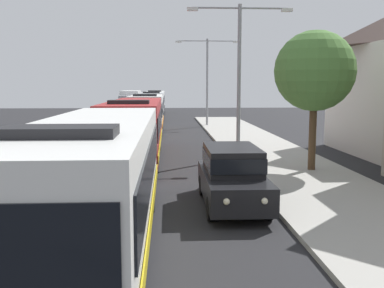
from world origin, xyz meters
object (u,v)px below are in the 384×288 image
Objects in this scene: bus_second_in_line at (135,127)px; box_truck_oncoming at (130,101)px; bus_lead at (96,179)px; roadside_tree at (315,71)px; bus_fourth_in_line at (152,105)px; bus_middle at (147,112)px; bus_rear at (155,101)px; white_suv at (232,174)px; streetlamp_far at (207,72)px; streetlamp_mid at (239,64)px.

box_truck_oncoming is at bearing 95.05° from bus_second_in_line.
roadside_tree is at bearing 47.80° from bus_lead.
bus_second_in_line is at bearing -90.00° from bus_fourth_in_line.
bus_rear is at bearing 90.00° from bus_middle.
bus_lead is 1.06× the size of bus_rear.
bus_rear is at bearing 90.00° from bus_fourth_in_line.
bus_lead is 1.04× the size of bus_middle.
streetlamp_far is (1.70, 27.91, 4.02)m from white_suv.
streetlamp_mid is at bearing -90.00° from streetlamp_far.
white_suv is at bearing -129.65° from roadside_tree.
streetlamp_mid is 1.29× the size of roadside_tree.
bus_second_in_line is 1.54× the size of streetlamp_mid.
bus_middle is 1.29× the size of box_truck_oncoming.
bus_lead and bus_rear have the same top height.
bus_fourth_in_line is at bearing 123.29° from streetlamp_far.
roadside_tree reaches higher than bus_lead.
bus_rear is at bearing 90.00° from bus_lead.
roadside_tree is (7.99, -17.69, 2.74)m from bus_middle.
bus_second_in_line is 2.00× the size of roadside_tree.
bus_fourth_in_line is 1.00× the size of bus_rear.
streetlamp_mid reaches higher than bus_second_in_line.
bus_second_in_line is 19.83m from streetlamp_far.
white_suv is at bearing -80.81° from bus_middle.
roadside_tree is (7.99, -30.95, 2.74)m from bus_fourth_in_line.
bus_second_in_line is 1.15× the size of bus_fourth_in_line.
bus_rear is (-0.00, 39.42, -0.00)m from bus_second_in_line.
bus_lead is at bearing -90.00° from bus_rear.
bus_middle is 19.60m from roadside_tree.
bus_middle is 1.37× the size of streetlamp_mid.
bus_lead is 52.17m from bus_rear.
bus_second_in_line is 37.48m from box_truck_oncoming.
roadside_tree is at bearing -83.49° from streetlamp_far.
bus_second_in_line is 27.01m from bus_fourth_in_line.
bus_second_in_line is 2.45× the size of white_suv.
streetlamp_mid reaches higher than bus_rear.
bus_lead is 39.76m from bus_fourth_in_line.
bus_lead reaches higher than white_suv.
streetlamp_far is 1.32× the size of roadside_tree.
box_truck_oncoming is at bearing 97.97° from bus_middle.
bus_middle is 1.77× the size of roadside_tree.
bus_rear is 2.13× the size of white_suv.
bus_middle is 14.87m from streetlamp_mid.
bus_middle is at bearing 90.00° from bus_lead.
streetlamp_far is at bearing 80.29° from bus_lead.
bus_rear is 1.34× the size of streetlamp_mid.
streetlamp_far reaches higher than box_truck_oncoming.
streetlamp_mid is at bearing -76.79° from box_truck_oncoming.
streetlamp_far reaches higher than bus_lead.
bus_rear is at bearing 32.21° from box_truck_oncoming.
box_truck_oncoming is (-3.30, 10.33, 0.03)m from bus_fourth_in_line.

